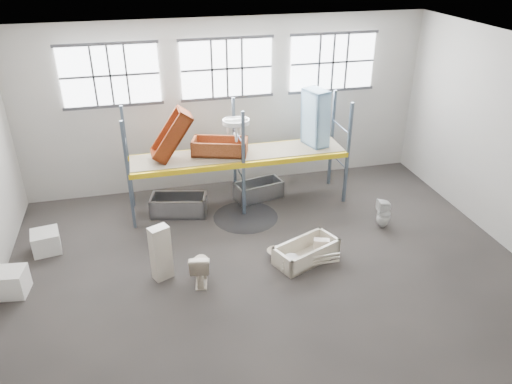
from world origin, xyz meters
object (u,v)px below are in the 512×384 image
object	(u,v)px
carton_near	(10,282)
blue_tub_upright	(315,118)
toilet_beige	(200,267)
steel_tub_left	(179,205)
bathtub_beige	(306,252)
rust_tub_flat	(220,146)
toilet_white	(384,214)
bucket	(291,263)
steel_tub_right	(258,190)
cistern_tall	(161,253)

from	to	relation	value
carton_near	blue_tub_upright	bearing A→B (deg)	19.72
toilet_beige	steel_tub_left	bearing A→B (deg)	-76.99
bathtub_beige	toilet_beige	size ratio (longest dim) A/B	1.90
rust_tub_flat	blue_tub_upright	xyz separation A→B (m)	(2.75, 0.02, 0.58)
bathtub_beige	steel_tub_left	size ratio (longest dim) A/B	1.03
toilet_white	bucket	bearing A→B (deg)	-61.14
steel_tub_left	toilet_white	bearing A→B (deg)	-20.83
blue_tub_upright	bucket	size ratio (longest dim) A/B	4.53
toilet_white	steel_tub_right	xyz separation A→B (m)	(-2.83, 2.40, -0.15)
rust_tub_flat	blue_tub_upright	size ratio (longest dim) A/B	0.91
toilet_beige	rust_tub_flat	world-z (taller)	rust_tub_flat
toilet_beige	cistern_tall	xyz separation A→B (m)	(-0.82, 0.37, 0.25)
bathtub_beige	blue_tub_upright	bearing A→B (deg)	45.39
steel_tub_left	blue_tub_upright	size ratio (longest dim) A/B	0.93
bathtub_beige	carton_near	distance (m)	6.66
steel_tub_right	bucket	bearing A→B (deg)	-92.05
bathtub_beige	rust_tub_flat	world-z (taller)	rust_tub_flat
toilet_white	blue_tub_upright	size ratio (longest dim) A/B	0.49
toilet_beige	bucket	size ratio (longest dim) A/B	2.26
cistern_tall	steel_tub_right	size ratio (longest dim) A/B	0.96
toilet_beige	bucket	xyz separation A→B (m)	(2.11, -0.07, -0.23)
bathtub_beige	bucket	distance (m)	0.55
steel_tub_left	cistern_tall	bearing A→B (deg)	-103.37
bucket	carton_near	bearing A→B (deg)	174.01
cistern_tall	blue_tub_upright	xyz separation A→B (m)	(4.67, 3.05, 1.73)
toilet_white	steel_tub_right	distance (m)	3.71
cistern_tall	bucket	world-z (taller)	cistern_tall
steel_tub_right	cistern_tall	bearing A→B (deg)	-133.76
steel_tub_left	rust_tub_flat	distance (m)	2.01
bathtub_beige	steel_tub_right	size ratio (longest dim) A/B	1.13
blue_tub_upright	carton_near	xyz separation A→B (m)	(-7.92, -2.84, -2.10)
steel_tub_right	rust_tub_flat	distance (m)	1.94
rust_tub_flat	carton_near	distance (m)	6.09
steel_tub_right	bucket	size ratio (longest dim) A/B	3.83
bathtub_beige	carton_near	world-z (taller)	carton_near
steel_tub_right	toilet_white	bearing A→B (deg)	-40.25
bathtub_beige	rust_tub_flat	size ratio (longest dim) A/B	1.05
bucket	carton_near	size ratio (longest dim) A/B	0.53
toilet_beige	steel_tub_left	size ratio (longest dim) A/B	0.54
rust_tub_flat	carton_near	xyz separation A→B (m)	(-5.17, -2.82, -1.53)
toilet_white	steel_tub_left	xyz separation A→B (m)	(-5.23, 1.99, -0.12)
rust_tub_flat	steel_tub_right	bearing A→B (deg)	8.20
bathtub_beige	blue_tub_upright	xyz separation A→B (m)	(1.28, 3.20, 2.17)
toilet_beige	cistern_tall	size ratio (longest dim) A/B	0.62
cistern_tall	bucket	size ratio (longest dim) A/B	3.67
bathtub_beige	rust_tub_flat	xyz separation A→B (m)	(-1.47, 3.18, 1.59)
blue_tub_upright	toilet_white	bearing A→B (deg)	-61.56
rust_tub_flat	steel_tub_left	bearing A→B (deg)	-169.08
toilet_white	bucket	xyz separation A→B (m)	(-2.96, -1.24, -0.22)
toilet_beige	blue_tub_upright	size ratio (longest dim) A/B	0.50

